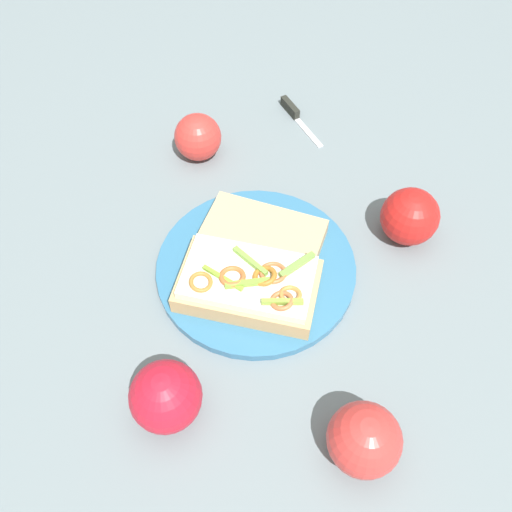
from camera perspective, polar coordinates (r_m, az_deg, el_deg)
ground_plane at (r=0.74m, az=0.00°, el=-1.46°), size 2.00×2.00×0.00m
plate at (r=0.73m, az=0.00°, el=-1.19°), size 0.26×0.26×0.01m
sandwich at (r=0.69m, az=-0.74°, el=-2.82°), size 0.20×0.18×0.05m
bread_slice_side at (r=0.74m, az=0.75°, el=2.27°), size 0.18×0.17×0.03m
apple_0 at (r=0.86m, az=-6.02°, el=12.11°), size 0.09×0.09×0.07m
apple_1 at (r=0.62m, az=-9.30°, el=-14.12°), size 0.11×0.11×0.08m
apple_2 at (r=0.61m, az=11.10°, el=-18.09°), size 0.11×0.11×0.08m
apple_3 at (r=0.77m, az=15.59°, el=3.94°), size 0.11×0.11×0.08m
knife at (r=0.95m, az=4.02°, el=14.43°), size 0.03×0.12×0.02m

